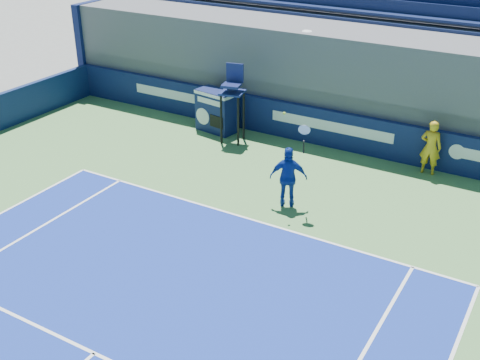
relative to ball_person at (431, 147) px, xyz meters
The scene contains 6 objects.
ball_person is the anchor object (origin of this frame).
back_hoarding 3.15m from the ball_person, behind, with size 20.40×0.21×1.20m.
match_clock 6.92m from the ball_person, behind, with size 1.42×0.91×1.40m.
umpire_chair 6.11m from the ball_person, behind, with size 0.84×0.84×2.48m.
tennis_player 4.54m from the ball_person, 124.75° to the right, with size 1.04×0.73×2.57m.
stadium_seating 4.10m from the ball_person, 142.37° to the left, with size 21.00×4.05×4.40m.
Camera 1 is at (6.35, 0.70, 7.53)m, focal length 45.00 mm.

